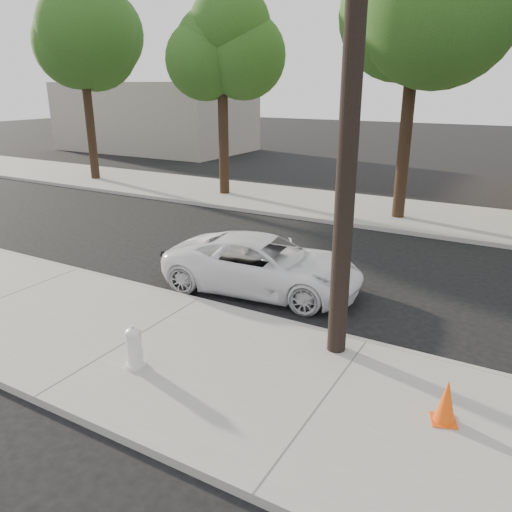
% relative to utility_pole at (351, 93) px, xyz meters
% --- Properties ---
extents(ground, '(120.00, 120.00, 0.00)m').
position_rel_utility_pole_xyz_m(ground, '(-3.60, 2.70, -4.70)').
color(ground, black).
rests_on(ground, ground).
extents(near_sidewalk, '(90.00, 4.40, 0.15)m').
position_rel_utility_pole_xyz_m(near_sidewalk, '(-3.60, -1.60, -4.62)').
color(near_sidewalk, gray).
rests_on(near_sidewalk, ground).
extents(far_sidewalk, '(90.00, 5.00, 0.15)m').
position_rel_utility_pole_xyz_m(far_sidewalk, '(-3.60, 11.20, -4.62)').
color(far_sidewalk, gray).
rests_on(far_sidewalk, ground).
extents(curb_near, '(90.00, 0.12, 0.16)m').
position_rel_utility_pole_xyz_m(curb_near, '(-3.60, 0.60, -4.62)').
color(curb_near, '#9E9B93').
rests_on(curb_near, ground).
extents(building_far, '(14.00, 8.00, 5.00)m').
position_rel_utility_pole_xyz_m(building_far, '(-23.60, 22.70, -2.20)').
color(building_far, gray).
rests_on(building_far, ground).
extents(utility_pole, '(1.40, 0.34, 9.00)m').
position_rel_utility_pole_xyz_m(utility_pole, '(0.00, 0.00, 0.00)').
color(utility_pole, black).
rests_on(utility_pole, near_sidewalk).
extents(tree_a, '(4.65, 4.50, 9.00)m').
position_rel_utility_pole_xyz_m(tree_a, '(-17.40, 10.55, 1.83)').
color(tree_a, black).
rests_on(tree_a, far_sidewalk).
extents(tree_b, '(4.34, 4.20, 8.45)m').
position_rel_utility_pole_xyz_m(tree_b, '(-9.41, 10.76, 1.45)').
color(tree_b, black).
rests_on(tree_b, far_sidewalk).
extents(tree_c, '(4.96, 4.80, 9.55)m').
position_rel_utility_pole_xyz_m(tree_c, '(-1.38, 10.34, 2.21)').
color(tree_c, black).
rests_on(tree_c, far_sidewalk).
extents(police_cruiser, '(5.06, 2.78, 1.34)m').
position_rel_utility_pole_xyz_m(police_cruiser, '(-2.73, 2.13, -4.03)').
color(police_cruiser, white).
rests_on(police_cruiser, ground).
extents(fire_hydrant, '(0.40, 0.36, 0.74)m').
position_rel_utility_pole_xyz_m(fire_hydrant, '(-2.83, -2.31, -4.19)').
color(fire_hydrant, silver).
rests_on(fire_hydrant, near_sidewalk).
extents(traffic_cone, '(0.45, 0.45, 0.69)m').
position_rel_utility_pole_xyz_m(traffic_cone, '(2.14, -1.21, -4.21)').
color(traffic_cone, '#F14F0C').
rests_on(traffic_cone, near_sidewalk).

